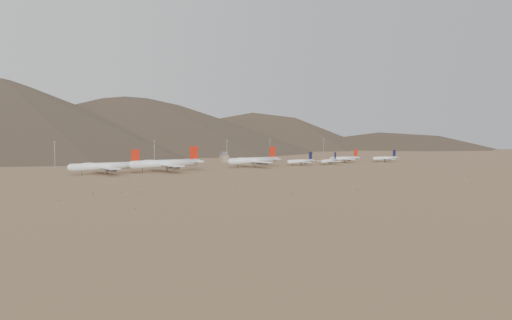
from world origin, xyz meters
TOP-DOWN VIEW (x-y plane):
  - ground at (0.00, 0.00)m, footprint 3000.00×3000.00m
  - mountain_ridge at (0.00, 900.00)m, footprint 4400.00×1000.00m
  - widebody_west at (-132.12, 38.67)m, footprint 66.46×50.85m
  - widebody_centre at (-81.79, 33.01)m, footprint 73.23×56.15m
  - widebody_east at (12.73, 36.60)m, footprint 66.29×51.20m
  - narrowbody_a at (68.92, 31.11)m, footprint 40.37×29.21m
  - narrowbody_b at (102.92, 24.17)m, footprint 36.24×27.17m
  - narrowbody_c at (139.17, 37.82)m, footprint 44.65×32.15m
  - narrowbody_d at (187.69, 21.27)m, footprint 40.88×29.32m
  - control_tower at (30.00, 120.00)m, footprint 8.00×8.00m
  - mast_far_west at (-152.13, 124.62)m, footprint 2.00×0.60m
  - mast_west at (-52.62, 124.80)m, footprint 2.00×0.60m
  - mast_centre at (24.13, 104.55)m, footprint 2.00×0.60m
  - mast_east at (109.53, 140.12)m, footprint 2.00×0.60m
  - mast_far_east at (192.71, 131.36)m, footprint 2.00×0.60m
  - desert_scrub at (-10.62, -98.23)m, footprint 411.19×180.10m

SIDE VIEW (x-z plane):
  - ground at x=0.00m, z-range 0.00..0.00m
  - desert_scrub at x=-10.62m, z-range -0.13..0.80m
  - narrowbody_b at x=102.92m, z-range -2.21..10.38m
  - narrowbody_a at x=68.92m, z-range -2.34..11.00m
  - narrowbody_d at x=187.69m, z-range -2.37..11.12m
  - narrowbody_c at x=139.17m, z-range -2.59..12.15m
  - control_tower at x=30.00m, z-range -0.68..11.32m
  - widebody_east at x=12.73m, z-range -3.06..16.64m
  - widebody_west at x=-132.12m, z-range -3.06..16.67m
  - widebody_centre at x=-81.79m, z-range -3.37..18.36m
  - mast_far_west at x=-152.13m, z-range 1.35..27.05m
  - mast_west at x=-52.62m, z-range 1.35..27.05m
  - mast_centre at x=24.13m, z-range 1.35..27.05m
  - mast_east at x=109.53m, z-range 1.35..27.05m
  - mast_far_east at x=192.71m, z-range 1.35..27.05m
  - mountain_ridge at x=0.00m, z-range 0.00..300.00m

